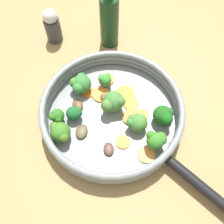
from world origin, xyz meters
TOP-DOWN VIEW (x-y plane):
  - ground_plane at (0.00, 0.00)m, footprint 4.00×4.00m
  - skillet at (0.00, 0.00)m, footprint 0.31×0.31m
  - skillet_rim_wall at (0.00, 0.00)m, footprint 0.32×0.32m
  - skillet_handle at (-0.25, 0.06)m, footprint 0.21×0.07m
  - skillet_rivet_left at (-0.13, 0.06)m, footprint 0.01×0.01m
  - skillet_rivet_right at (-0.15, 0.00)m, footprint 0.01×0.01m
  - carrot_slice_0 at (-0.05, 0.05)m, footprint 0.05×0.05m
  - carrot_slice_1 at (0.05, -0.03)m, footprint 0.06×0.06m
  - carrot_slice_2 at (0.06, -0.08)m, footprint 0.05×0.05m
  - carrot_slice_3 at (-0.02, -0.05)m, footprint 0.04×0.04m
  - carrot_slice_4 at (0.08, -0.03)m, footprint 0.04×0.04m
  - carrot_slice_5 at (-0.04, -0.02)m, footprint 0.06×0.06m
  - carrot_slice_6 at (-0.06, -0.03)m, footprint 0.03×0.03m
  - carrot_slice_7 at (-0.00, -0.06)m, footprint 0.06×0.06m
  - carrot_slice_8 at (-0.11, 0.05)m, footprint 0.05×0.05m
  - broccoli_floret_0 at (-0.06, 0.00)m, footprint 0.05×0.04m
  - broccoli_floret_1 at (0.10, 0.07)m, footprint 0.03×0.03m
  - broccoli_floret_2 at (0.01, -0.02)m, footprint 0.05×0.05m
  - broccoli_floret_3 at (-0.11, -0.04)m, footprint 0.05×0.04m
  - broccoli_floret_4 at (0.07, 0.05)m, footprint 0.04×0.03m
  - broccoli_floret_5 at (0.06, -0.06)m, footprint 0.03×0.03m
  - broccoli_floret_6 at (0.10, -0.02)m, footprint 0.05×0.05m
  - broccoli_floret_7 at (-0.12, 0.02)m, footprint 0.04×0.04m
  - broccoli_floret_8 at (0.07, 0.10)m, footprint 0.05×0.04m
  - mushroom_piece_0 at (0.04, 0.07)m, footprint 0.04×0.04m
  - mushroom_piece_1 at (0.08, 0.02)m, footprint 0.04×0.04m
  - mushroom_piece_2 at (0.03, -0.03)m, footprint 0.03×0.02m
  - mushroom_piece_3 at (-0.04, 0.08)m, footprint 0.04×0.04m
  - salt_shaker at (0.26, -0.14)m, footprint 0.04×0.04m
  - oil_bottle at (0.12, -0.21)m, footprint 0.05×0.05m

SIDE VIEW (x-z plane):
  - ground_plane at x=0.00m, z-range 0.00..0.00m
  - skillet at x=0.00m, z-range 0.00..0.02m
  - carrot_slice_4 at x=0.08m, z-range 0.02..0.02m
  - carrot_slice_3 at x=-0.02m, z-range 0.02..0.02m
  - carrot_slice_6 at x=-0.06m, z-range 0.02..0.02m
  - carrot_slice_7 at x=0.00m, z-range 0.02..0.02m
  - carrot_slice_8 at x=-0.11m, z-range 0.02..0.02m
  - carrot_slice_0 at x=-0.05m, z-range 0.02..0.02m
  - carrot_slice_1 at x=0.05m, z-range 0.02..0.02m
  - carrot_slice_2 at x=0.06m, z-range 0.02..0.02m
  - carrot_slice_5 at x=-0.04m, z-range 0.02..0.02m
  - skillet_rivet_left at x=-0.13m, z-range 0.02..0.03m
  - skillet_rivet_right at x=-0.15m, z-range 0.02..0.03m
  - mushroom_piece_3 at x=-0.04m, z-range 0.02..0.03m
  - mushroom_piece_0 at x=0.04m, z-range 0.02..0.03m
  - mushroom_piece_1 at x=0.08m, z-range 0.02..0.03m
  - mushroom_piece_2 at x=0.03m, z-range 0.02..0.03m
  - skillet_handle at x=-0.25m, z-range 0.02..0.04m
  - broccoli_floret_4 at x=0.07m, z-range 0.02..0.06m
  - skillet_rim_wall at x=0.00m, z-range 0.02..0.06m
  - broccoli_floret_1 at x=0.10m, z-range 0.02..0.06m
  - broccoli_floret_0 at x=-0.06m, z-range 0.02..0.06m
  - broccoli_floret_5 at x=0.06m, z-range 0.02..0.06m
  - broccoli_floret_8 at x=0.07m, z-range 0.02..0.07m
  - broccoli_floret_3 at x=-0.11m, z-range 0.02..0.07m
  - broccoli_floret_6 at x=0.10m, z-range 0.02..0.07m
  - broccoli_floret_2 at x=0.01m, z-range 0.02..0.07m
  - salt_shaker at x=0.26m, z-range 0.00..0.10m
  - broccoli_floret_7 at x=-0.12m, z-range 0.02..0.07m
  - oil_bottle at x=0.12m, z-range -0.02..0.17m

